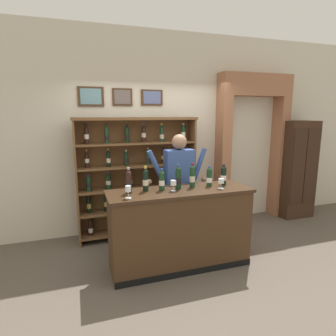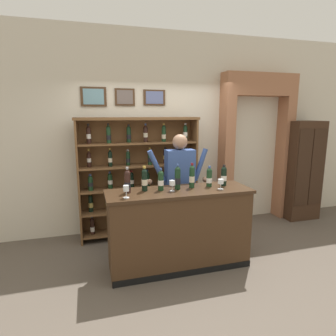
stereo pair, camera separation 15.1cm
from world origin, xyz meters
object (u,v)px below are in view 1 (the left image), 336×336
Objects in this scene: tasting_bottle_super_tuscan at (224,175)px; wine_glass_spare at (221,182)px; wine_glass_left at (128,190)px; tasting_bottle_chianti at (146,180)px; tasting_bottle_prosecco at (192,176)px; wine_glass_center at (173,183)px; shopkeeper at (179,179)px; tasting_bottle_grappa at (129,182)px; tasting_bottle_vin_santo at (162,180)px; tasting_bottle_rosso at (178,178)px; side_cabinet at (296,169)px; tasting_counter at (180,228)px; wine_shelf at (137,175)px; tasting_bottle_brunello at (209,177)px.

wine_glass_spare is at bearing -126.41° from tasting_bottle_super_tuscan.
tasting_bottle_super_tuscan is at bearing 9.55° from wine_glass_left.
tasting_bottle_prosecco is (0.63, -0.01, 0.00)m from tasting_bottle_chianti.
wine_glass_left is 0.61m from wine_glass_center.
wine_glass_center is at bearing -116.86° from shopkeeper.
tasting_bottle_grappa reaches higher than wine_glass_spare.
tasting_bottle_prosecco is (0.43, 0.02, 0.02)m from tasting_bottle_vin_santo.
shopkeeper is 0.52m from tasting_bottle_rosso.
wine_glass_spare is (-2.28, -1.21, 0.20)m from side_cabinet.
tasting_bottle_rosso is 0.72m from wine_glass_left.
wine_glass_center is at bearing -168.35° from tasting_counter.
tasting_bottle_prosecco is (0.52, -1.05, 0.17)m from wine_shelf.
tasting_bottle_vin_santo is at bearing -9.04° from tasting_bottle_chianti.
side_cabinet is at bearing 21.14° from wine_glass_center.
wine_shelf is 1.28m from tasting_counter.
tasting_bottle_rosso reaches higher than tasting_bottle_super_tuscan.
shopkeeper reaches higher than wine_glass_center.
shopkeeper is at bearing 118.81° from wine_glass_spare.
wine_glass_center is (0.13, -0.08, -0.03)m from tasting_bottle_vin_santo.
tasting_counter is 0.63m from wine_glass_center.
tasting_bottle_chianti is 0.20m from tasting_bottle_vin_santo.
tasting_bottle_brunello is at bearing -1.36° from tasting_bottle_chianti.
tasting_bottle_rosso is (-2.81, -1.05, 0.26)m from side_cabinet.
shopkeeper is 11.50× the size of wine_glass_left.
tasting_bottle_prosecco is 1.15× the size of tasting_bottle_super_tuscan.
tasting_bottle_grappa is at bearing 179.19° from tasting_bottle_vin_santo.
side_cabinet is 2.59m from wine_glass_spare.
tasting_bottle_rosso is 2.19× the size of wine_glass_left.
tasting_bottle_brunello is (0.67, 0.01, -0.00)m from tasting_bottle_vin_santo.
tasting_bottle_grappa reaches higher than tasting_bottle_vin_santo.
tasting_bottle_grappa is 2.31× the size of wine_glass_center.
tasting_bottle_super_tuscan is at bearing 0.77° from tasting_bottle_vin_santo.
wine_shelf reaches higher than wine_glass_center.
tasting_bottle_prosecco is at bearing 3.17° from tasting_bottle_vin_santo.
side_cabinet is 3.21m from tasting_bottle_vin_santo.
side_cabinet is at bearing 23.58° from tasting_bottle_brunello.
tasting_bottle_grappa is 0.42m from tasting_bottle_vin_santo.
tasting_bottle_super_tuscan is at bearing -154.39° from side_cabinet.
tasting_bottle_vin_santo is 1.01× the size of tasting_bottle_super_tuscan.
tasting_bottle_brunello is at bearing -156.42° from side_cabinet.
tasting_counter is at bearing -158.54° from side_cabinet.
tasting_counter is at bearing -14.42° from tasting_bottle_vin_santo.
tasting_bottle_brunello is 1.99× the size of wine_glass_center.
tasting_bottle_prosecco reaches higher than tasting_bottle_brunello.
tasting_bottle_vin_santo is 1.03× the size of tasting_bottle_brunello.
shopkeeper is at bearing 120.14° from tasting_bottle_brunello.
side_cabinet is at bearing 17.38° from tasting_bottle_chianti.
tasting_bottle_prosecco is (0.20, 0.08, 0.67)m from tasting_counter.
side_cabinet is 1.09× the size of shopkeeper.
tasting_bottle_chianti is at bearing -95.92° from wine_shelf.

